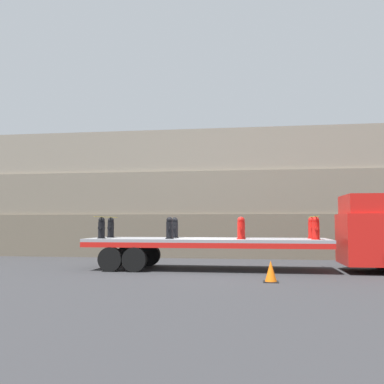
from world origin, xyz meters
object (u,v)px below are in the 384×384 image
Objects in this scene: fire_hydrant_black_near_0 at (102,228)px; fire_hydrant_red_far_2 at (242,228)px; truck_cab at (378,233)px; fire_hydrant_black_far_0 at (111,228)px; fire_hydrant_red_near_3 at (316,228)px; fire_hydrant_red_far_3 at (312,228)px; fire_hydrant_red_near_2 at (241,228)px; fire_hydrant_black_near_1 at (170,228)px; traffic_cone at (271,272)px; flatbed_trailer at (188,244)px; fire_hydrant_black_far_1 at (175,228)px.

fire_hydrant_red_far_2 is (5.62, 1.14, 0.00)m from fire_hydrant_black_near_0.
truck_cab is at bearing 3.02° from fire_hydrant_black_near_0.
fire_hydrant_black_far_0 is 8.51m from fire_hydrant_red_near_3.
fire_hydrant_black_near_0 is 8.51m from fire_hydrant_red_far_3.
fire_hydrant_red_far_3 is (8.43, 1.14, 0.00)m from fire_hydrant_black_near_0.
fire_hydrant_red_near_2 is 1.00× the size of fire_hydrant_red_far_3.
fire_hydrant_black_near_1 is at bearing -22.08° from fire_hydrant_black_far_0.
fire_hydrant_red_far_2 is 4.23m from traffic_cone.
fire_hydrant_black_near_0 is (-3.46, -0.57, 0.67)m from flatbed_trailer.
fire_hydrant_red_near_2 reaches higher than traffic_cone.
fire_hydrant_red_far_3 is at bearing 6.53° from flatbed_trailer.
fire_hydrant_black_far_1 is 2.81m from fire_hydrant_red_far_2.
fire_hydrant_black_near_1 and fire_hydrant_red_far_2 have the same top height.
truck_cab is 2.45m from fire_hydrant_red_near_3.
fire_hydrant_black_near_0 is at bearing -157.92° from fire_hydrant_black_far_1.
fire_hydrant_black_far_1 and fire_hydrant_red_far_3 have the same top height.
fire_hydrant_red_near_2 is 3.03m from fire_hydrant_red_far_3.
fire_hydrant_black_far_0 is 1.26× the size of traffic_cone.
fire_hydrant_black_far_0 is at bearing 180.00° from fire_hydrant_red_far_2.
fire_hydrant_red_far_2 is at bearing 90.00° from fire_hydrant_red_near_2.
traffic_cone is (6.63, -2.75, -1.33)m from fire_hydrant_black_near_0.
fire_hydrant_red_near_2 is (2.81, -1.14, 0.00)m from fire_hydrant_black_far_1.
traffic_cone is at bearing -35.72° from fire_hydrant_black_near_1.
traffic_cone is (-1.80, -2.75, -1.33)m from fire_hydrant_red_near_3.
fire_hydrant_black_near_1 reaches higher than traffic_cone.
fire_hydrant_black_far_0 is at bearing 172.30° from fire_hydrant_red_near_3.
fire_hydrant_black_near_1 reaches higher than flatbed_trailer.
fire_hydrant_black_far_0 is 1.00× the size of fire_hydrant_black_near_1.
fire_hydrant_black_near_1 is 1.00× the size of fire_hydrant_red_near_2.
truck_cab is 3.41× the size of fire_hydrant_black_far_0.
fire_hydrant_black_near_0 is 1.26× the size of traffic_cone.
flatbed_trailer is 1.09m from fire_hydrant_black_near_1.
fire_hydrant_red_far_3 is (2.81, 1.14, 0.00)m from fire_hydrant_red_near_2.
truck_cab is 7.37m from flatbed_trailer.
fire_hydrant_red_near_3 is at bearing -22.08° from fire_hydrant_red_far_2.
fire_hydrant_black_near_0 and fire_hydrant_red_far_3 have the same top height.
fire_hydrant_red_far_2 is at bearing 0.00° from fire_hydrant_black_far_0.
fire_hydrant_red_far_2 is at bearing 173.74° from truck_cab.
fire_hydrant_red_near_3 is (4.98, -0.57, 0.67)m from flatbed_trailer.
fire_hydrant_red_far_2 is at bearing 157.92° from fire_hydrant_red_near_3.
traffic_cone is at bearing -141.60° from truck_cab.
truck_cab is 10.83m from fire_hydrant_black_near_0.
fire_hydrant_black_near_0 and fire_hydrant_red_near_3 have the same top height.
flatbed_trailer is 3.56m from fire_hydrant_black_near_0.
truck_cab reaches higher than fire_hydrant_red_near_3.
fire_hydrant_red_far_2 is 1.00× the size of fire_hydrant_red_near_3.
fire_hydrant_black_far_0 is 1.00× the size of fire_hydrant_red_far_3.
fire_hydrant_black_far_0 is at bearing 149.62° from traffic_cone.
fire_hydrant_red_near_3 is (2.81, 0.00, 0.00)m from fire_hydrant_red_near_2.
traffic_cone is (-1.80, -3.89, -1.33)m from fire_hydrant_red_far_3.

